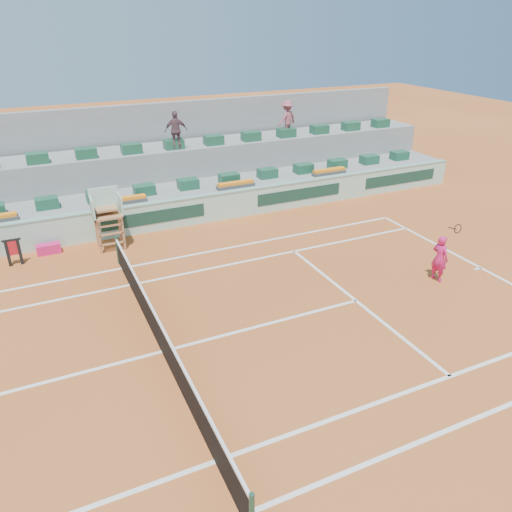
# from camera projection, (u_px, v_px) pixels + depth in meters

# --- Properties ---
(ground) EXTENTS (90.00, 90.00, 0.00)m
(ground) POSITION_uv_depth(u_px,v_px,m) (162.00, 352.00, 13.66)
(ground) COLOR #A95020
(ground) RESTS_ON ground
(seating_tier_lower) EXTENTS (36.00, 4.00, 1.20)m
(seating_tier_lower) POSITION_uv_depth(u_px,v_px,m) (97.00, 208.00, 22.13)
(seating_tier_lower) COLOR gray
(seating_tier_lower) RESTS_ON ground
(seating_tier_upper) EXTENTS (36.00, 2.40, 2.60)m
(seating_tier_upper) POSITION_uv_depth(u_px,v_px,m) (89.00, 182.00, 23.12)
(seating_tier_upper) COLOR gray
(seating_tier_upper) RESTS_ON ground
(stadium_back_wall) EXTENTS (36.00, 0.40, 4.40)m
(stadium_back_wall) POSITION_uv_depth(u_px,v_px,m) (81.00, 155.00, 24.04)
(stadium_back_wall) COLOR gray
(stadium_back_wall) RESTS_ON ground
(player_bag) EXTENTS (0.87, 0.39, 0.39)m
(player_bag) POSITION_uv_depth(u_px,v_px,m) (49.00, 249.00, 19.20)
(player_bag) COLOR #D71C65
(player_bag) RESTS_ON ground
(spectator_mid) EXTENTS (1.09, 0.56, 1.78)m
(spectator_mid) POSITION_uv_depth(u_px,v_px,m) (176.00, 131.00, 23.04)
(spectator_mid) COLOR brown
(spectator_mid) RESTS_ON seating_tier_upper
(spectator_right) EXTENTS (1.33, 1.04, 1.81)m
(spectator_right) POSITION_uv_depth(u_px,v_px,m) (287.00, 119.00, 25.60)
(spectator_right) COLOR #9D4E57
(spectator_right) RESTS_ON seating_tier_upper
(court_lines) EXTENTS (23.89, 11.09, 0.01)m
(court_lines) POSITION_uv_depth(u_px,v_px,m) (162.00, 352.00, 13.66)
(court_lines) COLOR white
(court_lines) RESTS_ON ground
(tennis_net) EXTENTS (0.10, 11.97, 1.10)m
(tennis_net) POSITION_uv_depth(u_px,v_px,m) (161.00, 336.00, 13.43)
(tennis_net) COLOR black
(tennis_net) RESTS_ON ground
(advertising_hoarding) EXTENTS (36.00, 0.34, 1.26)m
(advertising_hoarding) POSITION_uv_depth(u_px,v_px,m) (106.00, 224.00, 20.32)
(advertising_hoarding) COLOR #A7D3BF
(advertising_hoarding) RESTS_ON ground
(umpire_chair) EXTENTS (1.10, 0.90, 2.40)m
(umpire_chair) POSITION_uv_depth(u_px,v_px,m) (107.00, 211.00, 19.10)
(umpire_chair) COLOR #A0663D
(umpire_chair) RESTS_ON ground
(seat_row_lower) EXTENTS (32.90, 0.60, 0.44)m
(seat_row_lower) POSITION_uv_depth(u_px,v_px,m) (97.00, 196.00, 21.03)
(seat_row_lower) COLOR #1A5036
(seat_row_lower) RESTS_ON seating_tier_lower
(seat_row_upper) EXTENTS (32.90, 0.60, 0.44)m
(seat_row_upper) POSITION_uv_depth(u_px,v_px,m) (86.00, 153.00, 21.97)
(seat_row_upper) COLOR #1A5036
(seat_row_upper) RESTS_ON seating_tier_upper
(flower_planters) EXTENTS (26.80, 0.36, 0.28)m
(flower_planters) POSITION_uv_depth(u_px,v_px,m) (62.00, 209.00, 19.85)
(flower_planters) COLOR #474747
(flower_planters) RESTS_ON seating_tier_lower
(towel_rack) EXTENTS (0.63, 0.11, 1.03)m
(towel_rack) POSITION_uv_depth(u_px,v_px,m) (13.00, 250.00, 18.13)
(towel_rack) COLOR black
(towel_rack) RESTS_ON ground
(tennis_player) EXTENTS (0.50, 0.90, 2.28)m
(tennis_player) POSITION_uv_depth(u_px,v_px,m) (440.00, 258.00, 17.01)
(tennis_player) COLOR #D71C65
(tennis_player) RESTS_ON ground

